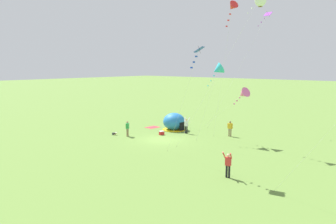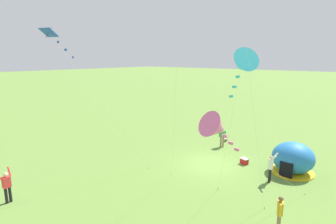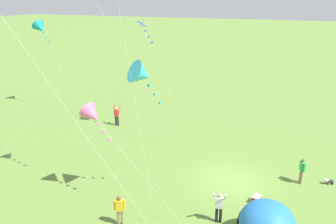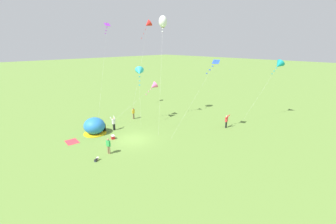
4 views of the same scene
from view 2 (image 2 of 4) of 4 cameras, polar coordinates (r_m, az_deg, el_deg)
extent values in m
plane|color=olive|center=(19.75, 9.22, -11.16)|extent=(300.00, 300.00, 0.00)
ellipsoid|color=#2672BF|center=(19.74, 25.57, -8.94)|extent=(2.70, 2.60, 2.10)
cylinder|color=yellow|center=(20.10, 25.31, -11.61)|extent=(2.81, 2.81, 0.10)
cube|color=black|center=(18.77, 24.29, -11.52)|extent=(0.80, 0.15, 1.10)
cube|color=#CC333D|center=(23.09, 26.18, -8.79)|extent=(1.82, 1.46, 0.01)
cube|color=red|center=(20.27, 16.25, -10.29)|extent=(0.60, 0.50, 0.38)
cube|color=white|center=(20.19, 16.28, -9.71)|extent=(0.62, 0.51, 0.06)
cylinder|color=black|center=(25.18, 12.48, -5.77)|extent=(0.32, 0.38, 0.22)
sphere|color=tan|center=(24.92, 12.42, -5.88)|extent=(0.19, 0.19, 0.19)
cylinder|color=white|center=(24.90, 12.43, -5.68)|extent=(0.24, 0.24, 0.06)
cylinder|color=tan|center=(25.08, 12.68, -6.05)|extent=(0.07, 0.07, 0.17)
cylinder|color=tan|center=(25.10, 12.22, -6.02)|extent=(0.07, 0.07, 0.17)
cylinder|color=navy|center=(25.32, 12.68, -5.93)|extent=(0.09, 0.09, 0.13)
cylinder|color=navy|center=(25.33, 12.32, -5.91)|extent=(0.09, 0.09, 0.13)
cylinder|color=black|center=(18.07, 21.34, -12.58)|extent=(0.15, 0.15, 0.88)
cylinder|color=black|center=(17.89, 21.21, -12.82)|extent=(0.15, 0.15, 0.88)
cube|color=white|center=(17.69, 21.46, -10.51)|extent=(0.29, 0.41, 0.60)
sphere|color=tan|center=(17.54, 21.56, -9.21)|extent=(0.22, 0.22, 0.22)
cylinder|color=white|center=(17.75, 22.21, -8.90)|extent=(0.39, 0.20, 0.50)
cylinder|color=white|center=(17.26, 21.90, -9.46)|extent=(0.38, 0.10, 0.50)
cylinder|color=#8C7251|center=(23.38, 11.91, -6.43)|extent=(0.15, 0.15, 0.88)
cylinder|color=#8C7251|center=(23.41, 11.43, -6.38)|extent=(0.15, 0.15, 0.88)
cube|color=green|center=(23.18, 11.75, -4.67)|extent=(0.44, 0.35, 0.60)
sphere|color=#9E7051|center=(23.06, 11.79, -3.64)|extent=(0.22, 0.22, 0.22)
cylinder|color=green|center=(23.14, 12.36, -4.72)|extent=(0.09, 0.09, 0.58)
cylinder|color=green|center=(23.21, 11.14, -4.61)|extent=(0.09, 0.09, 0.58)
cylinder|color=black|center=(16.97, -31.76, -15.23)|extent=(0.15, 0.15, 0.88)
cylinder|color=black|center=(17.04, -31.13, -15.05)|extent=(0.15, 0.15, 0.88)
cube|color=red|center=(16.70, -31.72, -12.86)|extent=(0.27, 0.40, 0.60)
sphere|color=beige|center=(16.54, -31.89, -11.49)|extent=(0.22, 0.22, 0.22)
cylinder|color=red|center=(16.75, -31.27, -11.02)|extent=(0.38, 0.12, 0.50)
cylinder|color=#8C7251|center=(13.66, 22.94, -21.10)|extent=(0.15, 0.15, 0.88)
cylinder|color=#8C7251|center=(13.49, 22.97, -21.55)|extent=(0.15, 0.15, 0.88)
cube|color=gold|center=(13.19, 23.22, -18.61)|extent=(0.35, 0.44, 0.60)
sphere|color=brown|center=(12.99, 23.38, -16.96)|extent=(0.22, 0.22, 0.22)
cylinder|color=gold|center=(13.41, 23.18, -18.08)|extent=(0.09, 0.09, 0.58)
cylinder|color=gold|center=(12.98, 23.27, -19.15)|extent=(0.09, 0.09, 0.58)
cylinder|color=silver|center=(14.12, 13.03, -4.85)|extent=(1.68, 1.38, 7.36)
cylinder|color=brown|center=(16.42, 10.86, -16.08)|extent=(0.03, 0.03, 0.06)
cone|color=#33B7D1|center=(12.58, 15.81, 10.03)|extent=(1.82, 1.80, 1.49)
cube|color=#33B7D1|center=(12.94, 14.93, 7.44)|extent=(0.13, 0.21, 0.12)
cube|color=#33B7D1|center=(13.27, 14.23, 5.34)|extent=(0.18, 0.19, 0.12)
cube|color=#33B7D1|center=(13.61, 13.57, 3.35)|extent=(0.17, 0.19, 0.12)
cylinder|color=silver|center=(12.17, 17.41, 6.94)|extent=(1.32, 2.72, 13.47)
cylinder|color=brown|center=(15.23, 20.25, -19.03)|extent=(0.03, 0.03, 0.06)
cylinder|color=silver|center=(12.53, 1.85, 8.76)|extent=(5.13, 5.71, 13.98)
cylinder|color=brown|center=(18.02, 0.84, -13.21)|extent=(0.03, 0.03, 0.06)
cylinder|color=silver|center=(16.76, -13.59, 0.59)|extent=(2.36, 5.11, 8.98)
cylinder|color=brown|center=(18.85, -4.36, -12.08)|extent=(0.03, 0.03, 0.06)
cube|color=blue|center=(16.18, -24.54, 15.47)|extent=(0.96, 0.90, 0.43)
cylinder|color=#332314|center=(16.18, -24.54, 15.51)|extent=(0.17, 0.34, 0.56)
cube|color=blue|center=(16.17, -22.83, 13.88)|extent=(0.21, 0.10, 0.12)
cube|color=blue|center=(16.18, -21.40, 12.51)|extent=(0.20, 0.08, 0.12)
cube|color=blue|center=(16.20, -19.99, 11.13)|extent=(0.21, 0.13, 0.12)
cylinder|color=silver|center=(13.65, 21.19, -11.22)|extent=(2.07, 6.81, 5.01)
cylinder|color=brown|center=(17.46, 27.66, -15.53)|extent=(0.03, 0.03, 0.06)
cone|color=pink|center=(10.25, 10.53, -3.40)|extent=(1.38, 1.56, 1.36)
cube|color=pink|center=(10.66, 12.19, -5.18)|extent=(0.20, 0.07, 0.12)
cube|color=pink|center=(11.03, 13.49, -6.59)|extent=(0.21, 0.10, 0.12)
cube|color=pink|center=(11.41, 14.72, -7.90)|extent=(0.21, 0.09, 0.12)
camera|label=1|loc=(34.97, -62.24, 5.90)|focal=35.00mm
camera|label=3|loc=(20.70, 68.82, 13.93)|focal=35.00mm
camera|label=4|loc=(42.47, -5.00, 16.36)|focal=24.00mm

